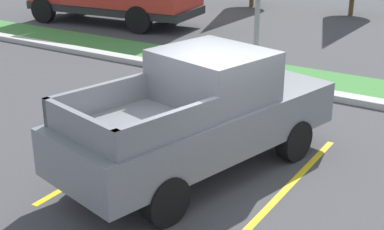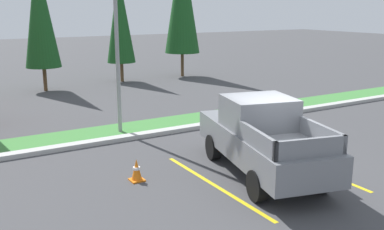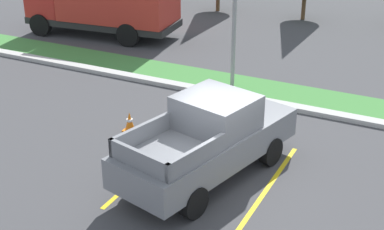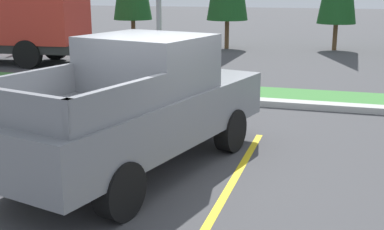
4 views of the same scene
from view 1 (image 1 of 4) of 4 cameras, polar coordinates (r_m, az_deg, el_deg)
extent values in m
plane|color=#424244|center=(9.35, 3.06, -6.59)|extent=(120.00, 120.00, 0.00)
cube|color=yellow|center=(10.40, -6.49, -3.70)|extent=(0.12, 4.80, 0.01)
cube|color=yellow|center=(8.98, 9.40, -8.10)|extent=(0.12, 4.80, 0.01)
cube|color=#B2B2AD|center=(13.58, 13.45, 2.19)|extent=(56.00, 0.40, 0.15)
cube|color=#42843D|center=(14.60, 14.88, 3.19)|extent=(56.00, 1.80, 0.06)
cylinder|color=black|center=(11.00, 3.48, -0.06)|extent=(0.45, 0.81, 0.76)
cylinder|color=black|center=(10.02, 10.63, -2.58)|extent=(0.45, 0.81, 0.76)
cylinder|color=black|center=(9.14, -9.90, -4.92)|extent=(0.45, 0.81, 0.76)
cylinder|color=black|center=(7.93, -2.84, -8.88)|extent=(0.45, 0.81, 0.76)
cube|color=slate|center=(9.23, 0.87, -0.94)|extent=(3.10, 5.50, 0.76)
cube|color=slate|center=(9.16, 2.23, 4.20)|extent=(2.09, 1.98, 0.84)
cube|color=#2D3842|center=(9.73, 5.61, 5.43)|extent=(1.59, 0.45, 0.63)
cube|color=slate|center=(8.77, -9.81, 1.75)|extent=(0.56, 1.87, 0.44)
cube|color=slate|center=(7.51, -2.41, -1.32)|extent=(0.56, 1.87, 0.44)
cube|color=slate|center=(7.65, -11.72, -1.33)|extent=(1.77, 0.53, 0.44)
cube|color=silver|center=(11.14, 10.23, 1.34)|extent=(1.79, 0.59, 0.28)
cylinder|color=black|center=(22.59, -15.30, 10.57)|extent=(1.02, 0.40, 1.00)
cylinder|color=black|center=(24.25, -11.85, 11.54)|extent=(1.02, 0.40, 1.00)
cylinder|color=black|center=(19.98, -5.60, 9.91)|extent=(1.02, 0.40, 1.00)
cylinder|color=black|center=(21.85, -2.52, 10.94)|extent=(1.02, 0.40, 1.00)
cube|color=#262626|center=(21.83, -8.17, 11.15)|extent=(7.00, 2.97, 0.30)
cube|color=orange|center=(12.27, -8.55, 0.22)|extent=(0.36, 0.36, 0.04)
cone|color=orange|center=(12.16, -8.63, 1.54)|extent=(0.28, 0.28, 0.56)
cylinder|color=white|center=(12.15, -8.63, 1.67)|extent=(0.19, 0.19, 0.07)
camera|label=2|loc=(12.04, -66.94, 9.24)|focal=41.46mm
camera|label=3|loc=(4.70, -161.35, 18.96)|focal=51.70mm
camera|label=4|loc=(2.11, -35.72, -28.76)|focal=46.98mm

